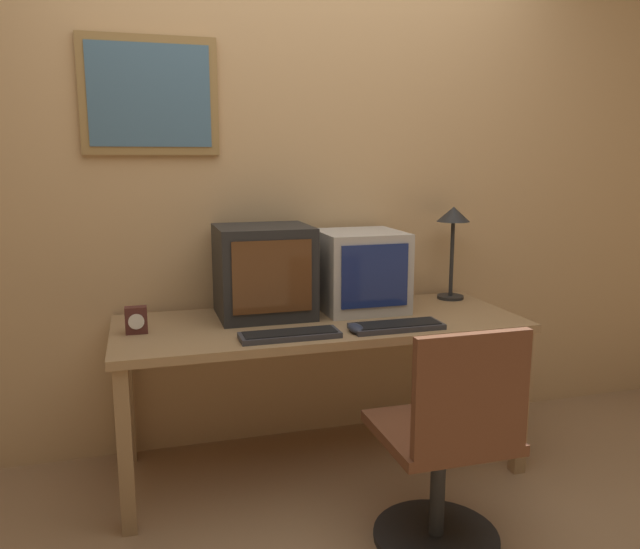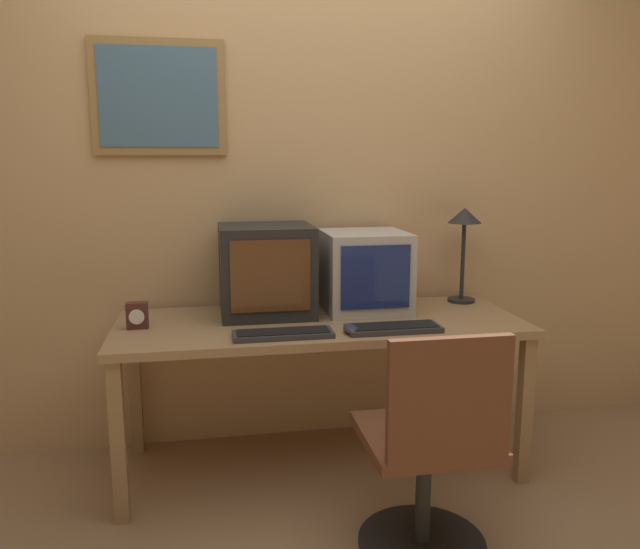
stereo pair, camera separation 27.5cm
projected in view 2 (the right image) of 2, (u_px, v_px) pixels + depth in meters
wall_back at (304, 181)px, 3.07m from camera, size 8.00×0.08×2.60m
desk at (320, 335)px, 2.80m from camera, size 1.80×0.71×0.70m
monitor_left at (266, 270)px, 2.86m from camera, size 0.42×0.39×0.41m
monitor_right at (365, 271)px, 2.94m from camera, size 0.38×0.39×0.37m
keyboard_main at (283, 334)px, 2.52m from camera, size 0.41×0.13×0.03m
keyboard_side at (393, 328)px, 2.61m from camera, size 0.39×0.15×0.03m
mouse_near_keyboard at (351, 329)px, 2.57m from camera, size 0.06×0.12×0.04m
desk_clock at (137, 315)px, 2.64m from camera, size 0.09×0.05×0.11m
desk_lamp at (464, 228)px, 3.07m from camera, size 0.17×0.17×0.47m
office_chair at (430, 460)px, 2.19m from camera, size 0.47×0.47×0.86m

